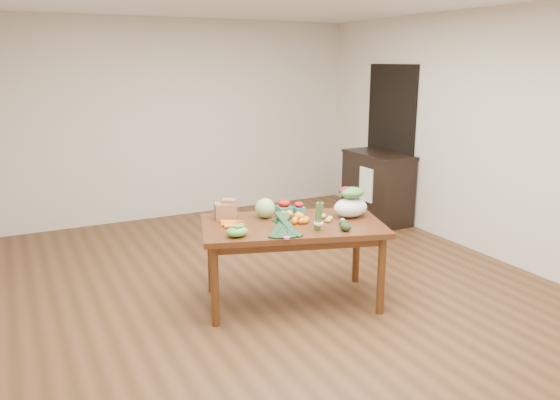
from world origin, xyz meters
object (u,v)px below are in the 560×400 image
asparagus_bundle (319,216)px  salad_bag (351,204)px  mandarin_cluster (302,218)px  paper_bag (225,209)px  dining_table (292,263)px  cabinet (377,187)px  kale_bunch (285,226)px  cabbage (265,208)px

asparagus_bundle → salad_bag: 0.53m
asparagus_bundle → mandarin_cluster: bearing=110.4°
mandarin_cluster → asparagus_bundle: size_ratio=0.72×
paper_bag → salad_bag: (1.05, -0.47, 0.04)m
dining_table → mandarin_cluster: mandarin_cluster is taller
paper_bag → salad_bag: bearing=-24.2°
cabinet → kale_bunch: 3.27m
mandarin_cluster → asparagus_bundle: asparagus_bundle is taller
kale_bunch → asparagus_bundle: size_ratio=1.60×
mandarin_cluster → asparagus_bundle: 0.27m
cabinet → asparagus_bundle: (-2.18, -2.09, 0.40)m
dining_table → asparagus_bundle: (0.09, -0.29, 0.50)m
cabinet → mandarin_cluster: (-2.20, -1.83, 0.32)m
cabinet → paper_bag: size_ratio=4.16×
dining_table → cabbage: cabbage is taller
kale_bunch → salad_bag: salad_bag is taller
dining_table → asparagus_bundle: asparagus_bundle is taller
cabinet → kale_bunch: bearing=-140.2°
salad_bag → asparagus_bundle: bearing=-154.5°
paper_bag → asparagus_bundle: bearing=-50.7°
salad_bag → mandarin_cluster: bearing=176.1°
dining_table → cabbage: 0.55m
paper_bag → kale_bunch: bearing=-69.5°
asparagus_bundle → paper_bag: bearing=146.7°
cabbage → kale_bunch: bearing=-98.3°
asparagus_bundle → salad_bag: (0.48, 0.23, 0.00)m
cabinet → dining_table: bearing=-141.7°
cabinet → salad_bag: bearing=-132.5°
mandarin_cluster → kale_bunch: 0.39m
mandarin_cluster → cabinet: bearing=39.8°
mandarin_cluster → asparagus_bundle: (0.01, -0.26, 0.08)m
kale_bunch → asparagus_bundle: (0.31, -0.01, 0.05)m
dining_table → cabbage: size_ratio=8.71×
asparagus_bundle → kale_bunch: bearing=-165.0°
cabinet → mandarin_cluster: size_ratio=5.67×
paper_bag → mandarin_cluster: paper_bag is taller
cabbage → mandarin_cluster: size_ratio=1.01×
paper_bag → mandarin_cluster: (0.56, -0.44, -0.04)m
cabbage → salad_bag: 0.78m
cabinet → mandarin_cluster: bearing=-140.2°
dining_table → cabinet: size_ratio=1.55×
dining_table → paper_bag: (-0.48, 0.41, 0.46)m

